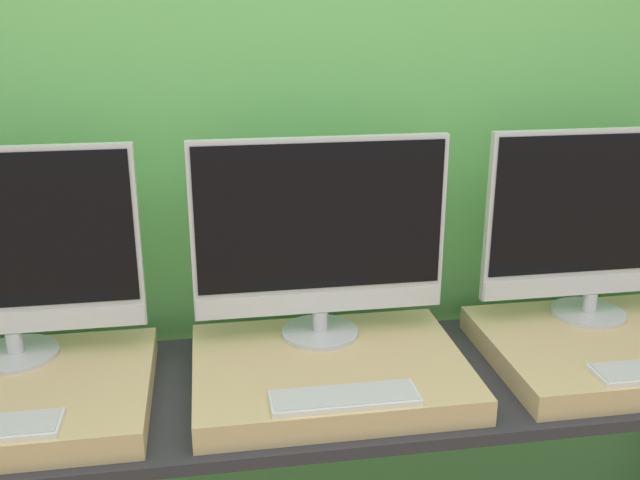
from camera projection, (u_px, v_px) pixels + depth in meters
wall_back at (306, 124)px, 1.95m from camera, size 8.00×0.04×2.60m
workbench at (328, 401)px, 1.82m from camera, size 2.61×0.59×0.71m
wooden_riser_left at (4, 397)px, 1.66m from camera, size 0.67×0.51×0.07m
monitor_left at (1, 251)px, 1.69m from camera, size 0.65×0.20×0.53m
wooden_riser_center at (329, 371)px, 1.78m from camera, size 0.67×0.51×0.07m
monitor_center at (320, 235)px, 1.81m from camera, size 0.65×0.20×0.53m
keyboard_center at (345, 397)px, 1.58m from camera, size 0.33×0.10×0.01m
wooden_riser_right at (614, 348)px, 1.90m from camera, size 0.67×0.51×0.07m
monitor_right at (600, 220)px, 1.93m from camera, size 0.65×0.20×0.53m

